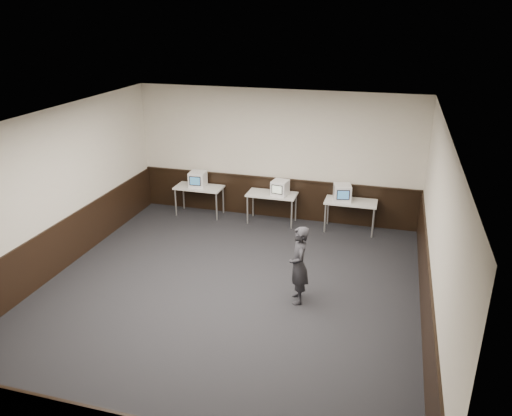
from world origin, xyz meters
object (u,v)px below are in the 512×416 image
at_px(desk_center, 272,196).
at_px(emac_center, 280,188).
at_px(desk_left, 199,189).
at_px(person, 299,265).
at_px(emac_right, 342,193).
at_px(desk_right, 351,204).
at_px(emac_left, 198,179).

xyz_separation_m(desk_center, emac_center, (0.21, -0.05, 0.25)).
relative_size(desk_left, person, 0.83).
xyz_separation_m(desk_left, emac_right, (3.59, -0.03, 0.27)).
height_order(desk_right, emac_right, emac_right).
bearing_deg(desk_center, desk_left, 180.00).
xyz_separation_m(emac_right, person, (-0.36, -3.35, -0.22)).
bearing_deg(desk_right, emac_center, -178.29).
bearing_deg(emac_left, person, -49.06).
distance_m(emac_left, emac_center, 2.13).
height_order(desk_center, desk_right, same).
xyz_separation_m(desk_right, person, (-0.57, -3.38, 0.04)).
height_order(desk_right, emac_center, emac_center).
distance_m(emac_center, person, 3.52).
relative_size(desk_left, emac_left, 2.72).
xyz_separation_m(desk_left, desk_right, (3.80, 0.00, 0.00)).
bearing_deg(emac_left, emac_right, -3.35).
height_order(desk_center, emac_left, emac_left).
distance_m(desk_right, emac_left, 3.83).
bearing_deg(desk_center, emac_left, -179.75).
relative_size(desk_center, emac_right, 2.47).
distance_m(desk_center, emac_left, 1.94).
relative_size(desk_center, emac_center, 2.75).
relative_size(desk_left, emac_right, 2.47).
bearing_deg(desk_center, emac_right, -1.06).
xyz_separation_m(emac_left, person, (3.25, -3.37, -0.22)).
xyz_separation_m(desk_left, desk_center, (1.90, 0.00, 0.00)).
xyz_separation_m(emac_left, emac_center, (2.13, -0.04, -0.01)).
xyz_separation_m(emac_left, emac_right, (3.61, -0.02, 0.00)).
relative_size(desk_left, emac_center, 2.75).
height_order(emac_left, emac_center, emac_left).
distance_m(desk_left, emac_right, 3.60).
distance_m(emac_right, person, 3.38).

